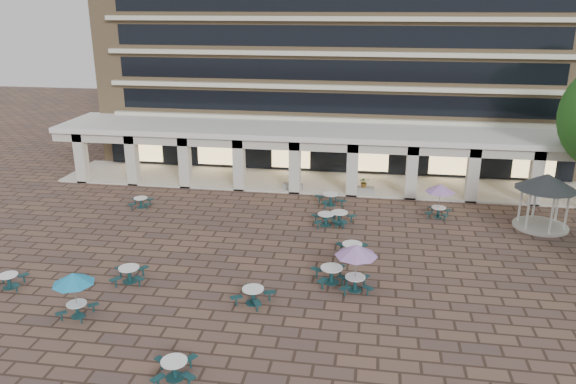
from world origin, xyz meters
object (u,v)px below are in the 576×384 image
picnic_table_1 (174,367)px  planter_left (293,183)px  picnic_table_2 (253,294)px  planter_right (364,187)px  picnic_table_0 (9,280)px  gazebo (546,188)px

picnic_table_1 → planter_left: (1.07, 22.88, 0.09)m
picnic_table_2 → planter_right: bearing=93.6°
picnic_table_2 → planter_left: size_ratio=1.39×
planter_left → picnic_table_0: bearing=-123.8°
gazebo → planter_right: bearing=156.4°
picnic_table_0 → picnic_table_2: bearing=-11.8°
picnic_table_1 → planter_left: 22.91m
planter_left → planter_right: planter_left is taller
planter_left → planter_right: bearing=-0.0°
planter_right → picnic_table_2: bearing=-105.4°
picnic_table_0 → picnic_table_1: size_ratio=0.92×
gazebo → planter_left: size_ratio=2.50×
picnic_table_0 → gazebo: 30.93m
picnic_table_0 → picnic_table_2: picnic_table_2 is taller
picnic_table_1 → gazebo: gazebo is taller
picnic_table_2 → gazebo: gazebo is taller
picnic_table_0 → picnic_table_1: 11.93m
picnic_table_1 → picnic_table_2: size_ratio=0.95×
planter_left → gazebo: bearing=-16.5°
picnic_table_2 → gazebo: 20.09m
picnic_table_2 → planter_right: planter_right is taller
gazebo → planter_right: 12.42m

